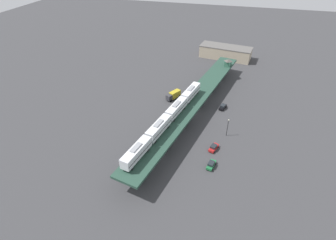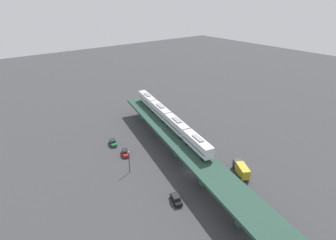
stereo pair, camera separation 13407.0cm
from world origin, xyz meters
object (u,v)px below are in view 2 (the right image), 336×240
object	(u,v)px
street_car_green	(113,142)
delivery_truck	(241,169)
street_car_black	(176,199)
subway_train	(168,117)
street_lamp	(129,160)
street_car_red	(125,152)

from	to	relation	value
street_car_green	delivery_truck	world-z (taller)	delivery_truck
street_car_black	street_car_green	world-z (taller)	same
street_car_green	delivery_truck	distance (m)	42.28
delivery_truck	subway_train	bearing A→B (deg)	-79.69
delivery_truck	street_lamp	xyz separation A→B (m)	(24.31, -19.94, 2.35)
street_car_red	street_car_black	world-z (taller)	same
subway_train	street_car_green	xyz separation A→B (m)	(16.18, -9.43, -8.21)
street_car_green	street_lamp	world-z (taller)	street_lamp
subway_train	street_lamp	bearing A→B (deg)	20.52
street_car_black	street_lamp	world-z (taller)	street_lamp
subway_train	street_car_red	xyz separation A→B (m)	(15.94, -1.38, -8.21)
street_car_black	street_car_green	size ratio (longest dim) A/B	1.01
subway_train	street_car_black	distance (m)	30.67
street_car_red	street_car_black	distance (m)	25.94
subway_train	street_car_green	distance (m)	20.45
street_car_black	delivery_truck	xyz separation A→B (m)	(-21.38, 2.63, 0.82)
street_car_green	street_car_black	bearing A→B (deg)	89.57
street_car_red	street_lamp	distance (m)	9.81
street_car_black	street_lamp	distance (m)	17.84
street_car_red	street_car_black	xyz separation A→B (m)	(0.49, 25.94, 0.00)
street_car_green	street_lamp	distance (m)	17.28
street_lamp	subway_train	bearing A→B (deg)	-159.48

